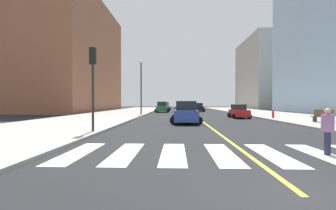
# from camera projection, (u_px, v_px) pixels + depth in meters

# --- Properties ---
(ground_plane) EXTENTS (220.00, 220.00, 0.00)m
(ground_plane) POSITION_uv_depth(u_px,v_px,m) (305.00, 197.00, 4.78)
(ground_plane) COLOR black
(sidewalk_kerb_east) EXTENTS (10.00, 120.00, 0.15)m
(sidewalk_kerb_east) POSITION_uv_depth(u_px,v_px,m) (321.00, 120.00, 24.33)
(sidewalk_kerb_east) COLOR #9E9B93
(sidewalk_kerb_east) RESTS_ON ground
(sidewalk_kerb_west) EXTENTS (10.00, 120.00, 0.15)m
(sidewalk_kerb_west) POSITION_uv_depth(u_px,v_px,m) (86.00, 120.00, 25.20)
(sidewalk_kerb_west) COLOR #9E9B93
(sidewalk_kerb_west) RESTS_ON ground
(crosswalk_paint) EXTENTS (13.50, 4.00, 0.01)m
(crosswalk_paint) POSITION_uv_depth(u_px,v_px,m) (247.00, 154.00, 8.78)
(crosswalk_paint) COLOR silver
(crosswalk_paint) RESTS_ON ground
(lane_divider_paint) EXTENTS (0.16, 80.00, 0.01)m
(lane_divider_paint) POSITION_uv_depth(u_px,v_px,m) (190.00, 113.00, 44.75)
(lane_divider_paint) COLOR yellow
(lane_divider_paint) RESTS_ON ground
(parking_garage_concrete) EXTENTS (18.00, 24.00, 21.12)m
(parking_garage_concrete) POSITION_uv_depth(u_px,v_px,m) (275.00, 74.00, 72.91)
(parking_garage_concrete) COLOR #9E9B93
(parking_garage_concrete) RESTS_ON ground
(low_rise_brick_west) EXTENTS (16.00, 32.00, 23.55)m
(low_rise_brick_west) POSITION_uv_depth(u_px,v_px,m) (68.00, 58.00, 52.45)
(low_rise_brick_west) COLOR brown
(low_rise_brick_west) RESTS_ON ground
(car_white_nearest) EXTENTS (2.73, 4.31, 1.91)m
(car_white_nearest) POSITION_uv_depth(u_px,v_px,m) (193.00, 106.00, 61.90)
(car_white_nearest) COLOR silver
(car_white_nearest) RESTS_ON ground
(car_green_second) EXTENTS (2.92, 4.64, 2.06)m
(car_green_second) POSITION_uv_depth(u_px,v_px,m) (162.00, 107.00, 45.93)
(car_green_second) COLOR #236B42
(car_green_second) RESTS_ON ground
(car_silver_third) EXTENTS (2.74, 4.38, 1.96)m
(car_silver_third) POSITION_uv_depth(u_px,v_px,m) (165.00, 106.00, 59.14)
(car_silver_third) COLOR #B7B7BC
(car_silver_third) RESTS_ON ground
(car_blue_fourth) EXTENTS (2.87, 4.55, 2.02)m
(car_blue_fourth) POSITION_uv_depth(u_px,v_px,m) (186.00, 113.00, 21.57)
(car_blue_fourth) COLOR #2D479E
(car_blue_fourth) RESTS_ON ground
(car_gray_fifth) EXTENTS (2.68, 4.29, 1.92)m
(car_gray_fifth) POSITION_uv_depth(u_px,v_px,m) (180.00, 107.00, 54.87)
(car_gray_fifth) COLOR slate
(car_gray_fifth) RESTS_ON ground
(car_red_sixth) EXTENTS (2.35, 3.74, 1.66)m
(car_red_sixth) POSITION_uv_depth(u_px,v_px,m) (239.00, 112.00, 28.95)
(car_red_sixth) COLOR red
(car_red_sixth) RESTS_ON ground
(car_black_seventh) EXTENTS (2.56, 4.04, 1.78)m
(car_black_seventh) POSITION_uv_depth(u_px,v_px,m) (199.00, 108.00, 49.11)
(car_black_seventh) COLOR black
(car_black_seventh) RESTS_ON ground
(traffic_light_far_corner) EXTENTS (0.36, 0.41, 5.06)m
(traffic_light_far_corner) POSITION_uv_depth(u_px,v_px,m) (93.00, 73.00, 14.42)
(traffic_light_far_corner) COLOR black
(traffic_light_far_corner) RESTS_ON sidewalk_kerb_west
(park_bench) EXTENTS (1.83, 0.67, 1.12)m
(park_bench) POSITION_uv_depth(u_px,v_px,m) (323.00, 116.00, 21.43)
(park_bench) COLOR brown
(park_bench) RESTS_ON sidewalk_kerb_east
(pedestrian_crossing) EXTENTS (0.42, 0.42, 1.70)m
(pedestrian_crossing) POSITION_uv_depth(u_px,v_px,m) (328.00, 129.00, 8.63)
(pedestrian_crossing) COLOR #232847
(pedestrian_crossing) RESTS_ON ground
(fire_hydrant) EXTENTS (0.26, 0.26, 0.89)m
(fire_hydrant) POSITION_uv_depth(u_px,v_px,m) (273.00, 114.00, 27.10)
(fire_hydrant) COLOR red
(fire_hydrant) RESTS_ON sidewalk_kerb_east
(street_lamp) EXTENTS (0.44, 0.44, 7.90)m
(street_lamp) POSITION_uv_depth(u_px,v_px,m) (141.00, 83.00, 34.82)
(street_lamp) COLOR #38383D
(street_lamp) RESTS_ON sidewalk_kerb_west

